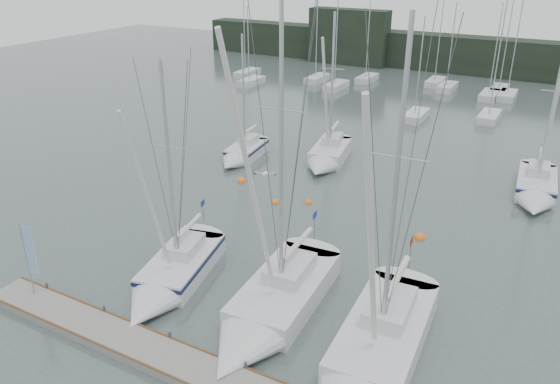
{
  "coord_description": "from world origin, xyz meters",
  "views": [
    {
      "loc": [
        11.77,
        -18.77,
        16.33
      ],
      "look_at": [
        -1.38,
        5.0,
        4.1
      ],
      "focal_mm": 35.0,
      "sensor_mm": 36.0,
      "label": 1
    }
  ],
  "objects_px": {
    "sailboat_near_left": "(168,280)",
    "buoy_c": "(242,181)",
    "sailboat_mid_b": "(326,158)",
    "sailboat_mid_d": "(536,191)",
    "buoy_d": "(276,203)",
    "sailboat_near_right": "(369,367)",
    "buoy_b": "(420,238)",
    "sailboat_mid_a": "(241,154)",
    "dock_banner": "(29,254)",
    "sailboat_near_center": "(265,316)",
    "buoy_a": "(308,203)"
  },
  "relations": [
    {
      "from": "sailboat_mid_b",
      "to": "buoy_a",
      "type": "distance_m",
      "value": 7.54
    },
    {
      "from": "sailboat_near_center",
      "to": "buoy_c",
      "type": "height_order",
      "value": "sailboat_near_center"
    },
    {
      "from": "sailboat_mid_b",
      "to": "sailboat_mid_d",
      "type": "xyz_separation_m",
      "value": [
        15.7,
        1.13,
        0.01
      ]
    },
    {
      "from": "buoy_d",
      "to": "sailboat_mid_d",
      "type": "bearing_deg",
      "value": 31.1
    },
    {
      "from": "sailboat_mid_b",
      "to": "buoy_c",
      "type": "bearing_deg",
      "value": -134.24
    },
    {
      "from": "buoy_d",
      "to": "buoy_b",
      "type": "bearing_deg",
      "value": -0.73
    },
    {
      "from": "buoy_a",
      "to": "buoy_d",
      "type": "distance_m",
      "value": 2.29
    },
    {
      "from": "dock_banner",
      "to": "sailboat_near_right",
      "type": "bearing_deg",
      "value": -2.77
    },
    {
      "from": "sailboat_mid_b",
      "to": "sailboat_mid_d",
      "type": "bearing_deg",
      "value": -6.38
    },
    {
      "from": "sailboat_near_left",
      "to": "sailboat_mid_a",
      "type": "distance_m",
      "value": 19.01
    },
    {
      "from": "buoy_d",
      "to": "sailboat_mid_b",
      "type": "bearing_deg",
      "value": 89.67
    },
    {
      "from": "sailboat_mid_b",
      "to": "buoy_d",
      "type": "bearing_deg",
      "value": -100.84
    },
    {
      "from": "sailboat_near_right",
      "to": "buoy_d",
      "type": "height_order",
      "value": "sailboat_near_right"
    },
    {
      "from": "sailboat_mid_b",
      "to": "buoy_c",
      "type": "distance_m",
      "value": 7.59
    },
    {
      "from": "sailboat_near_left",
      "to": "buoy_c",
      "type": "height_order",
      "value": "sailboat_near_left"
    },
    {
      "from": "sailboat_mid_b",
      "to": "sailboat_near_right",
      "type": "bearing_deg",
      "value": -71.9
    },
    {
      "from": "sailboat_mid_a",
      "to": "sailboat_mid_b",
      "type": "height_order",
      "value": "sailboat_mid_b"
    },
    {
      "from": "buoy_b",
      "to": "dock_banner",
      "type": "relative_size",
      "value": 0.17
    },
    {
      "from": "dock_banner",
      "to": "sailboat_mid_b",
      "type": "bearing_deg",
      "value": 65.97
    },
    {
      "from": "buoy_a",
      "to": "sailboat_mid_a",
      "type": "bearing_deg",
      "value": 151.24
    },
    {
      "from": "buoy_b",
      "to": "dock_banner",
      "type": "bearing_deg",
      "value": -133.67
    },
    {
      "from": "sailboat_mid_d",
      "to": "buoy_d",
      "type": "distance_m",
      "value": 18.4
    },
    {
      "from": "sailboat_mid_b",
      "to": "buoy_c",
      "type": "relative_size",
      "value": 18.78
    },
    {
      "from": "sailboat_mid_b",
      "to": "buoy_b",
      "type": "height_order",
      "value": "sailboat_mid_b"
    },
    {
      "from": "sailboat_near_left",
      "to": "buoy_c",
      "type": "relative_size",
      "value": 18.61
    },
    {
      "from": "sailboat_mid_a",
      "to": "buoy_d",
      "type": "distance_m",
      "value": 8.8
    },
    {
      "from": "sailboat_mid_d",
      "to": "buoy_a",
      "type": "height_order",
      "value": "sailboat_mid_d"
    },
    {
      "from": "sailboat_mid_b",
      "to": "dock_banner",
      "type": "distance_m",
      "value": 24.81
    },
    {
      "from": "sailboat_near_left",
      "to": "buoy_a",
      "type": "bearing_deg",
      "value": 69.88
    },
    {
      "from": "buoy_a",
      "to": "dock_banner",
      "type": "height_order",
      "value": "dock_banner"
    },
    {
      "from": "sailboat_near_right",
      "to": "buoy_c",
      "type": "bearing_deg",
      "value": 133.08
    },
    {
      "from": "sailboat_mid_b",
      "to": "buoy_d",
      "type": "distance_m",
      "value": 8.39
    },
    {
      "from": "sailboat_near_center",
      "to": "buoy_b",
      "type": "height_order",
      "value": "sailboat_near_center"
    },
    {
      "from": "buoy_a",
      "to": "sailboat_mid_d",
      "type": "bearing_deg",
      "value": 31.41
    },
    {
      "from": "buoy_c",
      "to": "sailboat_mid_d",
      "type": "bearing_deg",
      "value": 20.47
    },
    {
      "from": "sailboat_near_left",
      "to": "buoy_d",
      "type": "height_order",
      "value": "sailboat_near_left"
    },
    {
      "from": "sailboat_near_center",
      "to": "buoy_d",
      "type": "relative_size",
      "value": 32.14
    },
    {
      "from": "sailboat_mid_a",
      "to": "buoy_a",
      "type": "relative_size",
      "value": 20.3
    },
    {
      "from": "buoy_a",
      "to": "dock_banner",
      "type": "distance_m",
      "value": 18.5
    },
    {
      "from": "sailboat_mid_a",
      "to": "sailboat_mid_b",
      "type": "relative_size",
      "value": 0.86
    },
    {
      "from": "sailboat_near_left",
      "to": "sailboat_mid_d",
      "type": "bearing_deg",
      "value": 41.5
    },
    {
      "from": "sailboat_near_center",
      "to": "sailboat_mid_b",
      "type": "relative_size",
      "value": 1.34
    },
    {
      "from": "sailboat_near_right",
      "to": "buoy_b",
      "type": "bearing_deg",
      "value": 93.12
    },
    {
      "from": "sailboat_mid_a",
      "to": "buoy_c",
      "type": "height_order",
      "value": "sailboat_mid_a"
    },
    {
      "from": "buoy_a",
      "to": "sailboat_near_center",
      "type": "bearing_deg",
      "value": -72.18
    },
    {
      "from": "sailboat_mid_a",
      "to": "buoy_b",
      "type": "distance_m",
      "value": 17.83
    },
    {
      "from": "sailboat_near_left",
      "to": "sailboat_mid_b",
      "type": "height_order",
      "value": "sailboat_mid_b"
    },
    {
      "from": "buoy_a",
      "to": "buoy_d",
      "type": "height_order",
      "value": "buoy_a"
    },
    {
      "from": "sailboat_mid_a",
      "to": "sailboat_near_right",
      "type": "bearing_deg",
      "value": -52.76
    },
    {
      "from": "sailboat_near_right",
      "to": "sailboat_mid_a",
      "type": "xyz_separation_m",
      "value": [
        -18.27,
        18.8,
        -0.06
      ]
    }
  ]
}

